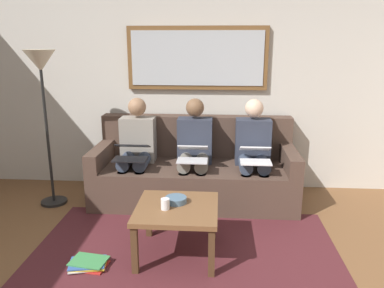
% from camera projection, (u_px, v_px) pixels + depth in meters
% --- Properties ---
extents(wall_rear, '(6.00, 0.12, 2.60)m').
position_uv_depth(wall_rear, '(198.00, 79.00, 4.54)').
color(wall_rear, beige).
rests_on(wall_rear, ground_plane).
extents(area_rug, '(2.60, 1.80, 0.01)m').
position_uv_depth(area_rug, '(185.00, 257.00, 3.19)').
color(area_rug, '#4C1E23').
rests_on(area_rug, ground_plane).
extents(couch, '(2.20, 0.90, 0.90)m').
position_uv_depth(couch, '(195.00, 172.00, 4.33)').
color(couch, '#4C382D').
rests_on(couch, ground_plane).
extents(framed_mirror, '(1.61, 0.05, 0.71)m').
position_uv_depth(framed_mirror, '(197.00, 58.00, 4.38)').
color(framed_mirror, brown).
extents(coffee_table, '(0.67, 0.67, 0.43)m').
position_uv_depth(coffee_table, '(177.00, 213.00, 3.15)').
color(coffee_table, brown).
rests_on(coffee_table, ground_plane).
extents(cup, '(0.07, 0.07, 0.09)m').
position_uv_depth(cup, '(165.00, 204.00, 3.07)').
color(cup, silver).
rests_on(cup, coffee_table).
extents(bowl, '(0.18, 0.18, 0.05)m').
position_uv_depth(bowl, '(176.00, 200.00, 3.20)').
color(bowl, slate).
rests_on(bowl, coffee_table).
extents(person_left, '(0.38, 0.58, 1.14)m').
position_uv_depth(person_left, '(253.00, 149.00, 4.14)').
color(person_left, '#2D3342').
rests_on(person_left, couch).
extents(laptop_white, '(0.31, 0.34, 0.15)m').
position_uv_depth(laptop_white, '(255.00, 154.00, 3.91)').
color(laptop_white, white).
extents(person_middle, '(0.38, 0.58, 1.14)m').
position_uv_depth(person_middle, '(194.00, 148.00, 4.19)').
color(person_middle, '#2D3342').
rests_on(person_middle, couch).
extents(laptop_silver, '(0.31, 0.34, 0.15)m').
position_uv_depth(laptop_silver, '(193.00, 153.00, 3.96)').
color(laptop_silver, silver).
extents(person_right, '(0.38, 0.58, 1.14)m').
position_uv_depth(person_right, '(137.00, 147.00, 4.23)').
color(person_right, gray).
rests_on(person_right, couch).
extents(laptop_black, '(0.35, 0.35, 0.15)m').
position_uv_depth(laptop_black, '(132.00, 152.00, 4.00)').
color(laptop_black, black).
extents(magazine_stack, '(0.32, 0.26, 0.05)m').
position_uv_depth(magazine_stack, '(88.00, 264.00, 3.05)').
color(magazine_stack, red).
rests_on(magazine_stack, ground_plane).
extents(standing_lamp, '(0.32, 0.32, 1.66)m').
position_uv_depth(standing_lamp, '(42.00, 79.00, 3.91)').
color(standing_lamp, black).
rests_on(standing_lamp, ground_plane).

